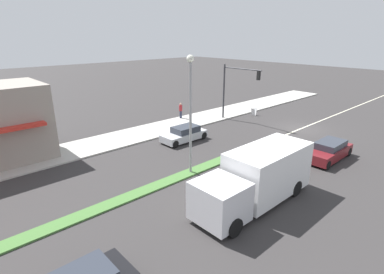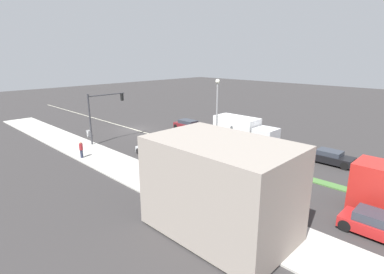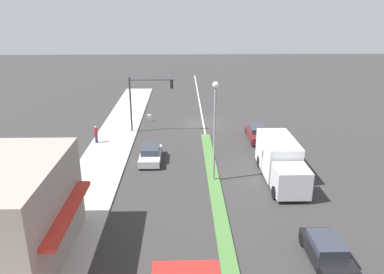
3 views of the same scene
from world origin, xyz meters
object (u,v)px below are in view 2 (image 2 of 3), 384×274
(traffic_signal_main, at_px, (101,109))
(street_lamp, at_px, (217,107))
(sedan_maroon, at_px, (189,125))
(suv_black, at_px, (331,157))
(pedestrian, at_px, (81,149))
(warning_aframe_sign, at_px, (89,134))
(delivery_truck, at_px, (243,130))
(hatchback_red, at_px, (379,226))
(sedan_silver, at_px, (154,150))

(traffic_signal_main, bearing_deg, street_lamp, 117.83)
(sedan_maroon, height_order, suv_black, sedan_maroon)
(pedestrian, xyz_separation_m, suv_black, (-15.45, 17.66, -0.37))
(street_lamp, relative_size, suv_black, 1.94)
(pedestrian, distance_m, sedan_maroon, 15.47)
(warning_aframe_sign, xyz_separation_m, delivery_truck, (-11.07, 14.84, 1.04))
(hatchback_red, bearing_deg, warning_aframe_sign, -88.01)
(traffic_signal_main, relative_size, sedan_silver, 1.40)
(delivery_truck, bearing_deg, pedestrian, -27.01)
(sedan_maroon, bearing_deg, delivery_truck, 90.00)
(traffic_signal_main, relative_size, hatchback_red, 1.40)
(pedestrian, height_order, sedan_silver, pedestrian)
(sedan_silver, distance_m, hatchback_red, 19.63)
(pedestrian, bearing_deg, hatchback_red, 102.84)
(delivery_truck, relative_size, suv_black, 1.97)
(warning_aframe_sign, height_order, sedan_silver, sedan_silver)
(warning_aframe_sign, distance_m, delivery_truck, 18.55)
(sedan_maroon, bearing_deg, pedestrian, 2.93)
(sedan_silver, relative_size, hatchback_red, 1.00)
(traffic_signal_main, distance_m, sedan_maroon, 11.90)
(warning_aframe_sign, xyz_separation_m, sedan_maroon, (-11.07, 6.18, 0.21))
(traffic_signal_main, xyz_separation_m, suv_black, (-11.12, 21.15, -3.29))
(delivery_truck, distance_m, sedan_maroon, 8.71)
(pedestrian, height_order, delivery_truck, delivery_truck)
(warning_aframe_sign, distance_m, sedan_silver, 11.29)
(street_lamp, distance_m, warning_aframe_sign, 16.83)
(suv_black, bearing_deg, delivery_truck, -90.00)
(delivery_truck, height_order, suv_black, delivery_truck)
(street_lamp, bearing_deg, suv_black, 117.63)
(delivery_truck, xyz_separation_m, sedan_maroon, (0.00, -8.67, -0.83))
(warning_aframe_sign, xyz_separation_m, hatchback_red, (-1.07, 30.87, 0.21))
(delivery_truck, bearing_deg, sedan_silver, -19.84)
(street_lamp, height_order, sedan_silver, street_lamp)
(pedestrian, xyz_separation_m, warning_aframe_sign, (-4.37, -6.97, -0.55))
(sedan_silver, bearing_deg, warning_aframe_sign, -84.55)
(warning_aframe_sign, relative_size, hatchback_red, 0.21)
(pedestrian, relative_size, sedan_maroon, 0.37)
(sedan_maroon, distance_m, suv_black, 18.46)
(sedan_silver, relative_size, sedan_maroon, 0.91)
(pedestrian, xyz_separation_m, sedan_maroon, (-15.45, -0.79, -0.34))
(hatchback_red, relative_size, sedan_maroon, 0.91)
(traffic_signal_main, relative_size, pedestrian, 3.42)
(pedestrian, relative_size, sedan_silver, 0.41)
(street_lamp, xyz_separation_m, warning_aframe_sign, (6.07, -15.08, -4.35))
(traffic_signal_main, bearing_deg, sedan_maroon, 166.36)
(traffic_signal_main, distance_m, delivery_truck, 16.09)
(pedestrian, bearing_deg, traffic_signal_main, -141.08)
(traffic_signal_main, xyz_separation_m, street_lamp, (-6.12, 11.60, 0.88))
(hatchback_red, bearing_deg, traffic_signal_main, -87.65)
(traffic_signal_main, relative_size, warning_aframe_sign, 6.69)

